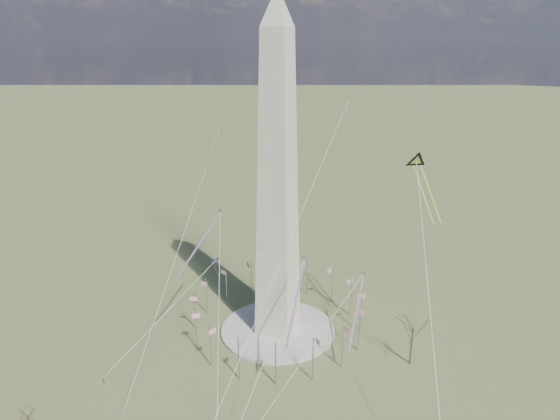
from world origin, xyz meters
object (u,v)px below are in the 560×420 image
at_px(kite_delta_black, 418,165).
at_px(washington_monument, 278,186).
at_px(tree_near, 413,326).
at_px(person_west, 104,380).

bearing_deg(kite_delta_black, washington_monument, -13.16).
bearing_deg(tree_near, person_west, -150.82).
bearing_deg(washington_monument, person_west, -128.00).
xyz_separation_m(washington_monument, person_west, (-32.79, -41.98, -47.22)).
relative_size(tree_near, person_west, 11.95).
relative_size(washington_monument, tree_near, 5.70).
height_order(tree_near, person_west, tree_near).
bearing_deg(person_west, kite_delta_black, -137.80).
distance_m(washington_monument, kite_delta_black, 39.41).
relative_size(washington_monument, person_west, 68.10).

